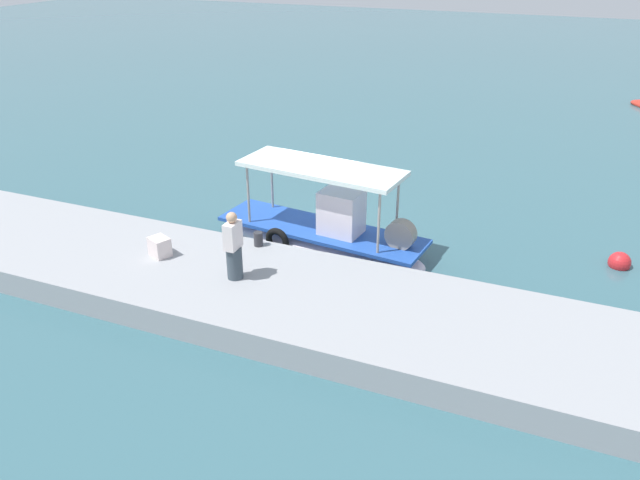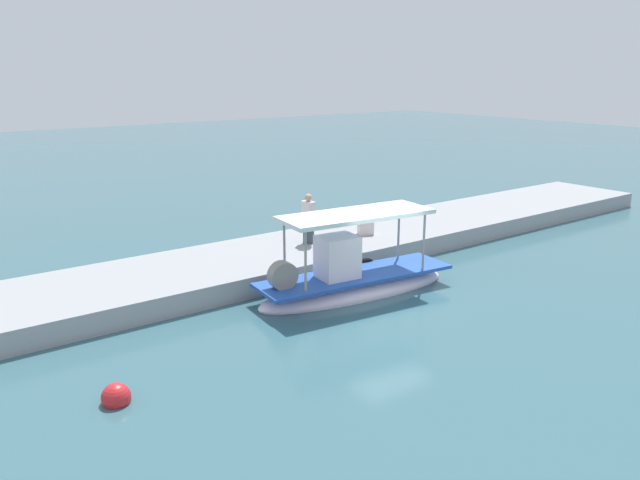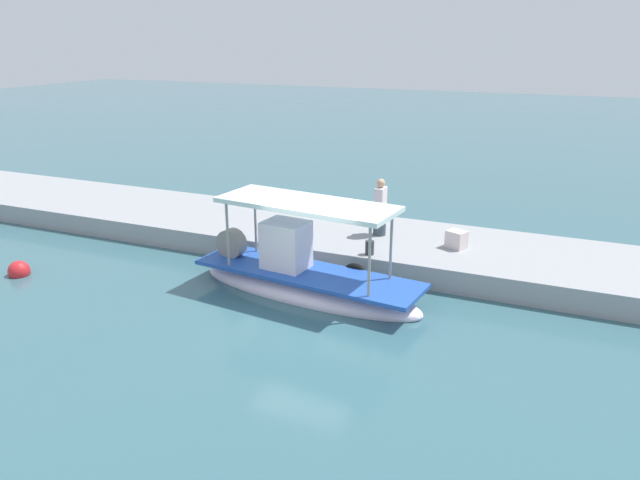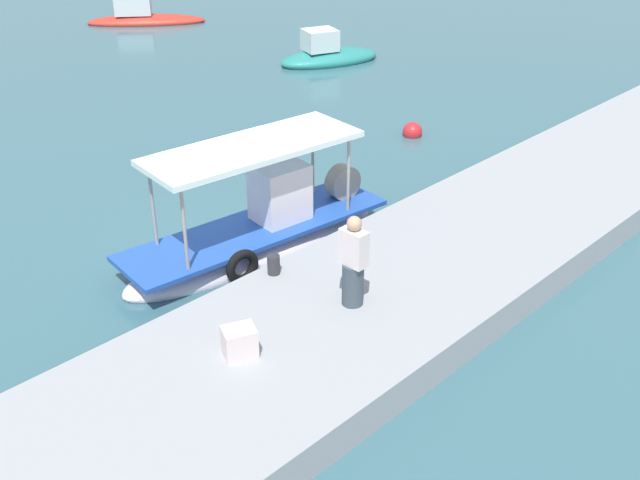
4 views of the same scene
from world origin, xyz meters
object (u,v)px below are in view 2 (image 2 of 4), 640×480
(fisherman_near_bollard, at_px, (308,221))
(mooring_bollard, at_px, (347,247))
(cargo_crate, at_px, (366,227))
(main_fishing_boat, at_px, (352,280))
(marker_buoy, at_px, (116,397))

(fisherman_near_bollard, relative_size, mooring_bollard, 4.45)
(cargo_crate, bearing_deg, fisherman_near_bollard, -6.45)
(main_fishing_boat, distance_m, fisherman_near_bollard, 3.70)
(main_fishing_boat, distance_m, mooring_bollard, 2.12)
(mooring_bollard, xyz_separation_m, cargo_crate, (-2.06, -1.47, 0.06))
(mooring_bollard, bearing_deg, marker_buoy, 22.84)
(fisherman_near_bollard, xyz_separation_m, mooring_bollard, (-0.29, 1.74, -0.58))
(main_fishing_boat, relative_size, mooring_bollard, 16.75)
(fisherman_near_bollard, distance_m, cargo_crate, 2.42)
(fisherman_near_bollard, height_order, marker_buoy, fisherman_near_bollard)
(fisherman_near_bollard, height_order, cargo_crate, fisherman_near_bollard)
(main_fishing_boat, xyz_separation_m, cargo_crate, (-3.23, -3.19, 0.47))
(cargo_crate, distance_m, marker_buoy, 12.19)
(mooring_bollard, bearing_deg, cargo_crate, -144.38)
(fisherman_near_bollard, bearing_deg, marker_buoy, 32.47)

